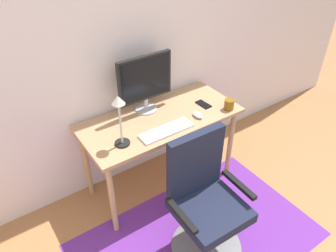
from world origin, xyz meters
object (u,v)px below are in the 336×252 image
(monitor, at_px, (145,80))
(computer_mouse, at_px, (198,115))
(desk, at_px, (161,125))
(keyboard, at_px, (167,131))
(desk_lamp, at_px, (119,113))
(coffee_cup, at_px, (229,104))
(office_chair, at_px, (205,210))
(cell_phone, at_px, (203,104))

(monitor, bearing_deg, computer_mouse, -48.51)
(desk, distance_m, keyboard, 0.22)
(monitor, height_order, desk_lamp, monitor)
(desk, distance_m, coffee_cup, 0.59)
(desk_lamp, height_order, office_chair, desk_lamp)
(keyboard, xyz_separation_m, computer_mouse, (0.32, 0.02, 0.01))
(monitor, relative_size, desk_lamp, 1.20)
(keyboard, xyz_separation_m, desk_lamp, (-0.34, 0.06, 0.25))
(desk, relative_size, coffee_cup, 14.78)
(monitor, bearing_deg, keyboard, -95.60)
(cell_phone, height_order, desk_lamp, desk_lamp)
(keyboard, xyz_separation_m, office_chair, (-0.05, -0.54, -0.34))
(monitor, height_order, coffee_cup, monitor)
(computer_mouse, relative_size, coffee_cup, 1.18)
(desk, bearing_deg, keyboard, -110.68)
(monitor, xyz_separation_m, desk_lamp, (-0.38, -0.29, -0.01))
(desk, height_order, office_chair, office_chair)
(desk_lamp, bearing_deg, cell_phone, 5.57)
(desk, distance_m, cell_phone, 0.41)
(coffee_cup, relative_size, cell_phone, 0.63)
(coffee_cup, xyz_separation_m, desk_lamp, (-0.95, 0.09, 0.22))
(monitor, xyz_separation_m, keyboard, (-0.03, -0.35, -0.26))
(coffee_cup, bearing_deg, desk_lamp, 174.63)
(desk_lamp, distance_m, office_chair, 0.89)
(coffee_cup, height_order, desk_lamp, desk_lamp)
(desk, height_order, desk_lamp, desk_lamp)
(cell_phone, distance_m, office_chair, 0.92)
(computer_mouse, bearing_deg, cell_phone, 36.44)
(coffee_cup, bearing_deg, cell_phone, 127.89)
(desk, height_order, keyboard, keyboard)
(monitor, bearing_deg, cell_phone, -25.45)
(keyboard, relative_size, cell_phone, 3.07)
(monitor, bearing_deg, office_chair, -95.34)
(computer_mouse, bearing_deg, keyboard, -175.71)
(desk_lamp, bearing_deg, computer_mouse, -2.95)
(keyboard, distance_m, coffee_cup, 0.61)
(keyboard, bearing_deg, desk, 69.32)
(coffee_cup, bearing_deg, computer_mouse, 169.10)
(coffee_cup, distance_m, office_chair, 0.91)
(desk, bearing_deg, office_chair, -99.36)
(keyboard, height_order, computer_mouse, computer_mouse)
(computer_mouse, height_order, office_chair, office_chair)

